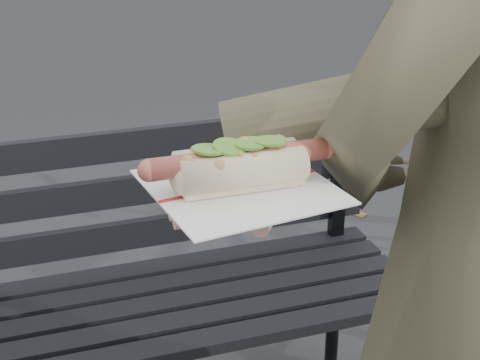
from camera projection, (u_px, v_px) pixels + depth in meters
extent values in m
cylinder|color=black|center=(334.00, 309.00, 2.27)|extent=(0.04, 0.04, 0.45)
cube|color=black|center=(137.00, 356.00, 1.68)|extent=(1.50, 0.07, 0.03)
cube|color=black|center=(130.00, 334.00, 1.76)|extent=(1.50, 0.07, 0.03)
cube|color=black|center=(123.00, 313.00, 1.84)|extent=(1.50, 0.07, 0.03)
cube|color=black|center=(117.00, 294.00, 1.91)|extent=(1.50, 0.07, 0.03)
cube|color=black|center=(111.00, 277.00, 1.99)|extent=(1.50, 0.07, 0.03)
cube|color=black|center=(339.00, 175.00, 2.11)|extent=(0.04, 0.03, 0.42)
cube|color=black|center=(107.00, 238.00, 1.97)|extent=(1.50, 0.02, 0.08)
cube|color=black|center=(103.00, 194.00, 1.92)|extent=(1.50, 0.02, 0.08)
cube|color=black|center=(99.00, 148.00, 1.87)|extent=(1.50, 0.02, 0.08)
cylinder|color=brown|center=(417.00, 95.00, 0.94)|extent=(0.51, 0.23, 0.19)
cylinder|color=#D8A384|center=(271.00, 188.00, 0.83)|extent=(0.09, 0.08, 0.07)
ellipsoid|color=#D8A384|center=(240.00, 201.00, 0.81)|extent=(0.10, 0.12, 0.03)
cylinder|color=#D8A384|center=(199.00, 218.00, 0.77)|extent=(0.06, 0.02, 0.02)
cylinder|color=#D8A384|center=(194.00, 210.00, 0.79)|extent=(0.06, 0.02, 0.02)
cylinder|color=#D8A384|center=(190.00, 202.00, 0.81)|extent=(0.06, 0.02, 0.02)
cylinder|color=#D8A384|center=(185.00, 195.00, 0.82)|extent=(0.06, 0.02, 0.02)
cylinder|color=#D8A384|center=(265.00, 219.00, 0.77)|extent=(0.04, 0.05, 0.02)
cube|color=white|center=(240.00, 187.00, 0.81)|extent=(0.21, 0.21, 0.00)
cube|color=#B21E1E|center=(240.00, 185.00, 0.81)|extent=(0.19, 0.03, 0.00)
cylinder|color=#B85447|center=(240.00, 159.00, 0.79)|extent=(0.20, 0.02, 0.02)
sphere|color=#B85447|center=(149.00, 170.00, 0.77)|extent=(0.02, 0.02, 0.02)
sphere|color=#B85447|center=(325.00, 148.00, 0.82)|extent=(0.02, 0.02, 0.02)
sphere|color=#9E6B2D|center=(265.00, 144.00, 0.81)|extent=(0.01, 0.01, 0.01)
sphere|color=#9E6B2D|center=(274.00, 142.00, 0.82)|extent=(0.01, 0.01, 0.01)
sphere|color=#9E6B2D|center=(241.00, 155.00, 0.77)|extent=(0.01, 0.01, 0.01)
sphere|color=#9E6B2D|center=(272.00, 148.00, 0.81)|extent=(0.01, 0.01, 0.01)
sphere|color=#9E6B2D|center=(214.00, 156.00, 0.78)|extent=(0.01, 0.01, 0.01)
sphere|color=#9E6B2D|center=(260.00, 153.00, 0.80)|extent=(0.01, 0.01, 0.01)
sphere|color=#9E6B2D|center=(206.00, 159.00, 0.78)|extent=(0.01, 0.01, 0.01)
sphere|color=#9E6B2D|center=(219.00, 166.00, 0.76)|extent=(0.01, 0.01, 0.01)
sphere|color=#9E6B2D|center=(279.00, 153.00, 0.79)|extent=(0.01, 0.01, 0.01)
sphere|color=#9E6B2D|center=(189.00, 156.00, 0.79)|extent=(0.01, 0.01, 0.01)
sphere|color=#9E6B2D|center=(193.00, 163.00, 0.76)|extent=(0.01, 0.01, 0.01)
sphere|color=#9E6B2D|center=(282.00, 139.00, 0.82)|extent=(0.01, 0.01, 0.01)
sphere|color=#9E6B2D|center=(244.00, 153.00, 0.79)|extent=(0.01, 0.01, 0.01)
sphere|color=#9E6B2D|center=(274.00, 144.00, 0.80)|extent=(0.01, 0.01, 0.01)
sphere|color=#9E6B2D|center=(255.00, 157.00, 0.78)|extent=(0.01, 0.01, 0.01)
sphere|color=#9E6B2D|center=(202.00, 154.00, 0.79)|extent=(0.01, 0.01, 0.01)
sphere|color=#9E6B2D|center=(279.00, 138.00, 0.82)|extent=(0.01, 0.01, 0.01)
sphere|color=#9E6B2D|center=(196.00, 151.00, 0.79)|extent=(0.01, 0.01, 0.01)
sphere|color=#9E6B2D|center=(213.00, 163.00, 0.77)|extent=(0.01, 0.01, 0.01)
sphere|color=#9E6B2D|center=(221.00, 150.00, 0.80)|extent=(0.01, 0.01, 0.01)
sphere|color=#9E6B2D|center=(263.00, 153.00, 0.80)|extent=(0.01, 0.01, 0.01)
sphere|color=#9E6B2D|center=(219.00, 153.00, 0.79)|extent=(0.01, 0.01, 0.01)
sphere|color=#9E6B2D|center=(244.00, 143.00, 0.81)|extent=(0.01, 0.01, 0.01)
sphere|color=#9E6B2D|center=(249.00, 153.00, 0.80)|extent=(0.01, 0.01, 0.01)
sphere|color=#9E6B2D|center=(234.00, 154.00, 0.79)|extent=(0.01, 0.01, 0.01)
sphere|color=#9E6B2D|center=(187.00, 161.00, 0.77)|extent=(0.01, 0.01, 0.01)
cylinder|color=#5C9929|center=(209.00, 149.00, 0.78)|extent=(0.04, 0.04, 0.01)
cylinder|color=#5C9929|center=(229.00, 147.00, 0.79)|extent=(0.04, 0.04, 0.01)
cylinder|color=#5C9929|center=(250.00, 143.00, 0.79)|extent=(0.04, 0.04, 0.00)
cylinder|color=#5C9929|center=(270.00, 141.00, 0.80)|extent=(0.04, 0.04, 0.01)
cube|color=brown|center=(471.00, 336.00, 2.52)|extent=(0.08, 0.08, 0.00)
cube|color=brown|center=(358.00, 214.00, 3.37)|extent=(0.08, 0.09, 0.00)
cube|color=brown|center=(221.00, 208.00, 3.42)|extent=(0.07, 0.09, 0.00)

